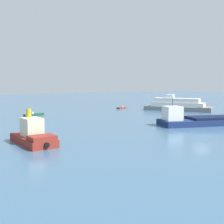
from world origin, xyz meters
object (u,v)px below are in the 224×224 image
fishing_skiff (34,115)px  channel_buoy_red (26,130)px  white_riverboat (177,105)px  small_motorboat (121,108)px  tugboat (33,135)px

fishing_skiff → channel_buoy_red: bearing=-110.8°
fishing_skiff → white_riverboat: (41.67, -11.43, 1.42)m
small_motorboat → channel_buoy_red: 52.45m
white_riverboat → tugboat: (-53.30, -23.36, -0.47)m
tugboat → white_riverboat: bearing=23.7°
white_riverboat → channel_buoy_red: white_riverboat is taller
white_riverboat → tugboat: white_riverboat is taller
white_riverboat → tugboat: bearing=-156.3°
fishing_skiff → channel_buoy_red: size_ratio=2.97×
channel_buoy_red → small_motorboat: bearing=36.9°
white_riverboat → small_motorboat: bearing=122.2°
small_motorboat → tugboat: 58.44m
fishing_skiff → tugboat: size_ratio=0.59×
fishing_skiff → white_riverboat: size_ratio=0.28×
tugboat → channel_buoy_red: (1.34, 7.76, -0.41)m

